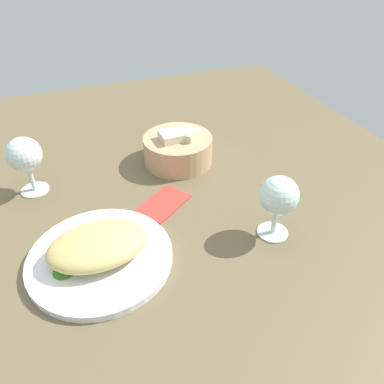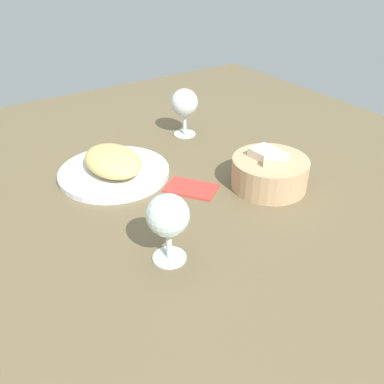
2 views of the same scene
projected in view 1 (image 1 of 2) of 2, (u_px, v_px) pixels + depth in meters
ground_plane at (132, 205)px, 80.06cm from camera, size 140.00×140.00×2.00cm
plate at (101, 258)px, 65.48cm from camera, size 25.44×25.44×1.40cm
omelette at (98, 245)px, 63.65cm from camera, size 17.36×11.86×4.70cm
lettuce_garnish at (64, 269)px, 61.69cm from camera, size 3.78×3.78×1.11cm
bread_basket at (178, 149)px, 90.03cm from camera, size 16.60×16.60×8.57cm
wine_glass_near at (279, 198)px, 66.45cm from camera, size 7.24×7.24×12.71cm
wine_glass_far at (25, 157)px, 77.28cm from camera, size 7.34×7.34×13.00cm
folded_napkin at (163, 203)px, 78.43cm from camera, size 13.02×12.09×0.80cm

